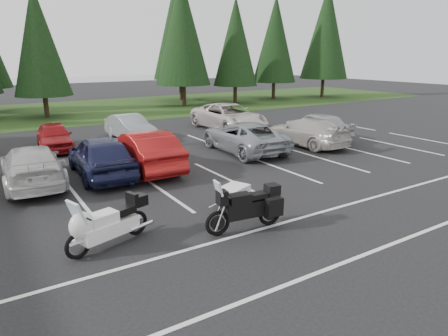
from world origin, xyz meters
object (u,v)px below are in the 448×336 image
(car_near_3, at_px, (32,165))
(car_near_4, at_px, (101,156))
(car_near_6, at_px, (244,137))
(car_near_7, at_px, (306,132))
(car_far_3, at_px, (130,127))
(car_far_4, at_px, (229,117))
(cargo_trailer, at_px, (233,196))
(touring_motorcycle, at_px, (108,219))
(adventure_motorcycle, at_px, (245,204))
(car_near_8, at_px, (317,125))
(car_near_5, at_px, (145,150))
(car_far_2, at_px, (54,136))

(car_near_3, distance_m, car_near_4, 2.47)
(car_near_6, relative_size, car_near_7, 1.08)
(car_near_6, height_order, car_far_3, car_near_6)
(car_near_4, height_order, car_near_6, car_near_4)
(car_far_4, distance_m, cargo_trailer, 13.44)
(touring_motorcycle, distance_m, adventure_motorcycle, 3.56)
(car_near_6, height_order, car_near_8, car_near_8)
(car_near_7, bearing_deg, car_near_4, -3.68)
(touring_motorcycle, bearing_deg, car_near_6, 19.40)
(car_near_5, bearing_deg, car_near_6, -172.81)
(car_near_8, bearing_deg, car_near_7, 33.06)
(car_near_8, relative_size, adventure_motorcycle, 1.75)
(car_far_3, bearing_deg, car_far_2, -179.67)
(touring_motorcycle, bearing_deg, car_near_4, 58.05)
(car_near_3, height_order, car_near_4, car_near_4)
(car_far_2, xyz_separation_m, car_far_3, (4.08, 0.36, 0.01))
(car_near_7, relative_size, adventure_motorcycle, 1.95)
(car_near_6, distance_m, car_near_8, 5.39)
(car_near_6, bearing_deg, car_near_5, 8.43)
(car_near_5, xyz_separation_m, car_far_2, (-2.53, 5.89, -0.15))
(adventure_motorcycle, bearing_deg, touring_motorcycle, 169.95)
(cargo_trailer, bearing_deg, car_far_4, 35.16)
(car_near_4, relative_size, car_far_3, 1.16)
(car_far_4, height_order, cargo_trailer, car_far_4)
(car_near_6, distance_m, car_far_4, 6.02)
(car_near_5, distance_m, car_far_2, 6.41)
(car_near_3, relative_size, car_near_5, 1.00)
(adventure_motorcycle, bearing_deg, car_near_4, 111.45)
(car_near_5, height_order, car_near_7, car_near_5)
(car_far_2, bearing_deg, touring_motorcycle, -88.35)
(car_near_5, xyz_separation_m, cargo_trailer, (0.80, -5.47, -0.49))
(car_far_2, bearing_deg, cargo_trailer, -68.10)
(car_far_2, bearing_deg, car_near_6, -29.00)
(car_near_6, distance_m, car_near_7, 3.67)
(car_far_2, height_order, car_far_4, car_far_4)
(car_far_4, bearing_deg, car_near_6, -117.09)
(car_near_6, xyz_separation_m, car_near_8, (5.38, 0.37, 0.02))
(car_near_8, distance_m, car_far_2, 14.15)
(car_near_4, height_order, car_near_8, car_near_4)
(car_near_5, distance_m, touring_motorcycle, 6.96)
(touring_motorcycle, bearing_deg, adventure_motorcycle, -34.69)
(car_far_2, distance_m, car_far_3, 4.10)
(car_near_7, bearing_deg, car_far_3, -43.74)
(car_near_3, height_order, car_far_2, car_near_3)
(car_near_6, distance_m, touring_motorcycle, 10.89)
(car_near_6, relative_size, adventure_motorcycle, 2.10)
(car_near_6, relative_size, cargo_trailer, 3.70)
(car_near_3, relative_size, adventure_motorcycle, 1.96)
(car_near_4, bearing_deg, car_near_7, -177.96)
(car_near_8, bearing_deg, car_near_6, 8.66)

